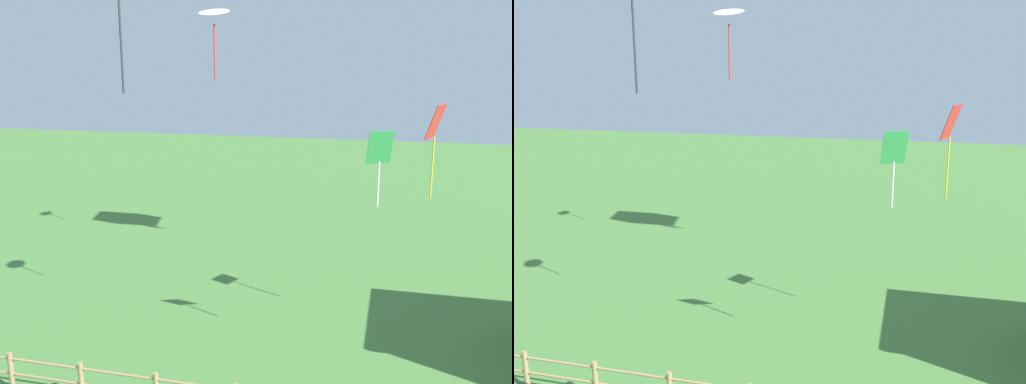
# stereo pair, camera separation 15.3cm
# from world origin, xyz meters

# --- Properties ---
(kite_red_diamond) EXTENTS (0.64, 0.87, 2.87)m
(kite_red_diamond) POSITION_xyz_m (4.60, 13.16, 6.81)
(kite_red_diamond) COLOR red
(kite_white_delta) EXTENTS (0.89, 0.87, 2.01)m
(kite_white_delta) POSITION_xyz_m (-1.61, 11.10, 10.17)
(kite_white_delta) COLOR white
(kite_green_diamond) EXTENTS (0.73, 0.52, 2.10)m
(kite_green_diamond) POSITION_xyz_m (3.08, 10.78, 6.44)
(kite_green_diamond) COLOR green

